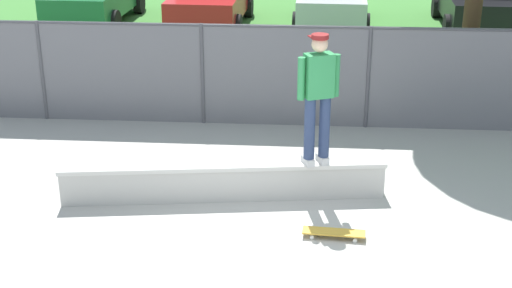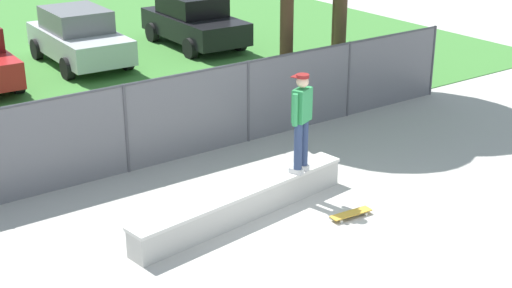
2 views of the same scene
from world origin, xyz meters
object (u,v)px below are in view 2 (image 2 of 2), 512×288
at_px(car_silver, 79,37).
at_px(skateboard, 351,214).
at_px(concrete_ledge, 243,203).
at_px(car_black, 194,21).
at_px(skateboarder, 302,118).

bearing_deg(car_silver, skateboard, -91.02).
relative_size(concrete_ledge, car_black, 1.08).
height_order(concrete_ledge, skateboard, concrete_ledge).
bearing_deg(concrete_ledge, skateboard, -35.65).
height_order(concrete_ledge, car_black, car_black).
relative_size(skateboarder, skateboard, 2.26).
bearing_deg(concrete_ledge, car_silver, 80.99).
distance_m(skateboard, car_silver, 12.22).
bearing_deg(concrete_ledge, skateboarder, 1.02).
distance_m(car_silver, car_black, 3.95).
height_order(skateboard, car_black, car_black).
bearing_deg(skateboard, car_black, 71.07).
xyz_separation_m(skateboard, car_silver, (0.22, 12.19, 0.77)).
xyz_separation_m(concrete_ledge, skateboard, (1.54, -1.10, -0.20)).
distance_m(skateboarder, car_black, 11.89).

